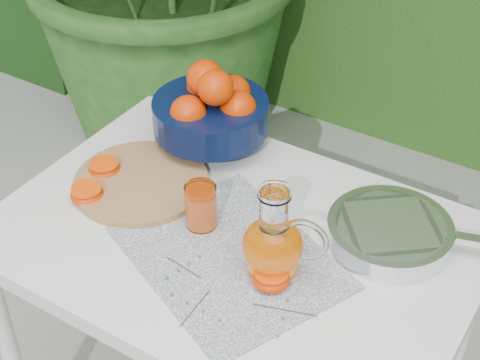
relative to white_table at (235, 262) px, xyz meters
The scene contains 9 objects.
white_table is the anchor object (origin of this frame).
placemat 0.11m from the white_table, 66.05° to the right, with size 0.44×0.34×0.00m, color #0B1C42.
cutting_board 0.29m from the white_table, behind, with size 0.31×0.31×0.02m, color #9C7C46.
fruit_bowl 0.39m from the white_table, 131.70° to the left, with size 0.34×0.34×0.22m.
juice_pitcher 0.20m from the white_table, 23.10° to the right, with size 0.18×0.14×0.20m.
juice_tumbler 0.15m from the white_table, 168.25° to the right, with size 0.09×0.09×0.10m.
saute_pan 0.34m from the white_table, 27.89° to the left, with size 0.48×0.32×0.05m.
orange_halves 0.22m from the white_table, 164.37° to the right, with size 0.59×0.18×0.04m.
thyme_sprigs 0.20m from the white_table, 64.84° to the right, with size 0.33×0.20×0.01m.
Camera 1 is at (0.68, -0.93, 1.78)m, focal length 55.00 mm.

